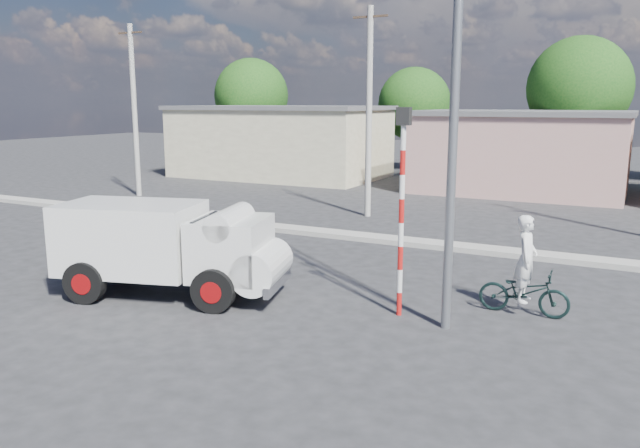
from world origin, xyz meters
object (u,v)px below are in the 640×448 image
at_px(truck, 172,246).
at_px(streetlight, 447,75).
at_px(traffic_pole, 402,194).
at_px(bicycle, 524,292).
at_px(cyclist, 525,272).

distance_m(truck, streetlight, 7.21).
distance_m(truck, traffic_pole, 5.46).
bearing_deg(streetlight, traffic_pole, 162.27).
bearing_deg(bicycle, traffic_pole, 117.16).
height_order(truck, cyclist, truck).
xyz_separation_m(truck, cyclist, (7.49, 2.41, -0.27)).
height_order(truck, traffic_pole, traffic_pole).
height_order(traffic_pole, streetlight, streetlight).
distance_m(bicycle, streetlight, 4.93).
bearing_deg(traffic_pole, truck, -167.37).
relative_size(bicycle, cyclist, 1.01).
distance_m(cyclist, traffic_pole, 3.13).
bearing_deg(bicycle, cyclist, -0.00).
relative_size(truck, traffic_pole, 1.27).
xyz_separation_m(cyclist, streetlight, (-1.40, -1.55, 4.04)).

